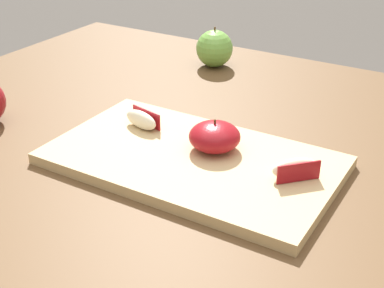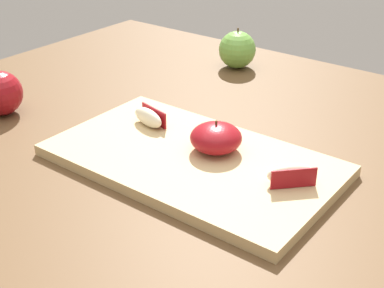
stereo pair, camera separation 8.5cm
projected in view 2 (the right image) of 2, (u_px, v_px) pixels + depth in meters
name	position (u px, v px, depth m)	size (l,w,h in m)	color
dining_table	(190.00, 179.00, 1.01)	(1.22, 1.00, 0.73)	brown
cutting_board	(192.00, 160.00, 0.87)	(0.45, 0.26, 0.02)	tan
apple_half_skin_up	(216.00, 138.00, 0.86)	(0.08, 0.08, 0.05)	maroon
apple_wedge_front	(291.00, 174.00, 0.78)	(0.07, 0.07, 0.03)	#F4EACC
apple_wedge_right	(149.00, 117.00, 0.95)	(0.07, 0.04, 0.03)	#F4EACC
whole_apple_red_delicious	(0.00, 93.00, 1.02)	(0.08, 0.08, 0.09)	maroon
whole_apple_granny_green	(237.00, 50.00, 1.25)	(0.09, 0.09, 0.09)	#70AD47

